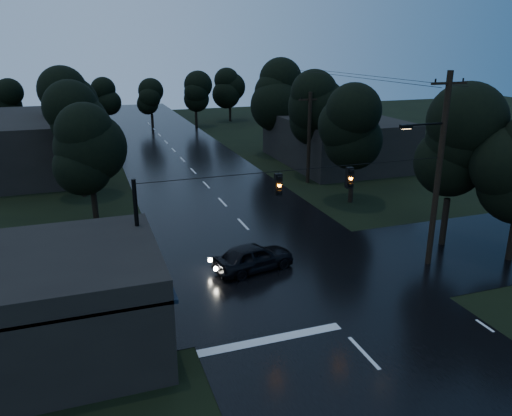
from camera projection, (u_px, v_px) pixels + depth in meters
main_road at (206, 185)px, 41.37m from camera, size 12.00×120.00×0.02m
cross_street at (291, 276)px, 25.24m from camera, size 60.00×9.00×0.02m
building_far_right at (335, 140)px, 48.64m from camera, size 10.00×14.00×4.40m
building_far_left at (28, 144)px, 45.17m from camera, size 10.00×16.00×5.00m
utility_pole_main at (438, 168)px, 25.00m from camera, size 3.50×0.30×10.00m
utility_pole_far at (309, 137)px, 40.95m from camera, size 2.00×0.30×7.50m
anchor_pole_left at (139, 248)px, 21.05m from camera, size 0.18×0.18×6.00m
span_signals at (314, 180)px, 22.86m from camera, size 15.00×0.37×1.12m
tree_corner_near at (454, 143)px, 27.37m from camera, size 4.48×4.48×9.44m
tree_left_a at (89, 148)px, 29.73m from camera, size 3.92×3.92×8.26m
tree_left_b at (76, 123)px, 36.60m from camera, size 4.20×4.20×8.85m
tree_left_c at (68, 103)px, 45.25m from camera, size 4.48×4.48×9.44m
tree_right_a at (355, 126)px, 35.24m from camera, size 4.20×4.20×8.85m
tree_right_b at (314, 107)px, 42.48m from camera, size 4.48×4.48×9.44m
tree_right_c at (277, 92)px, 51.51m from camera, size 4.76×4.76×10.03m
car at (254, 257)px, 25.70m from camera, size 4.56×2.60×1.46m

